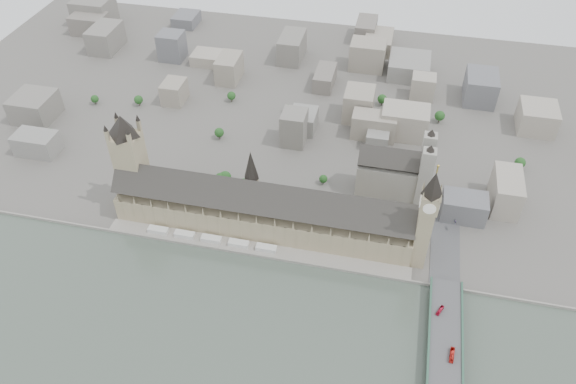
% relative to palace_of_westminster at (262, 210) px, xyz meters
% --- Properties ---
extents(ground, '(900.00, 900.00, 0.00)m').
position_rel_palace_of_westminster_xyz_m(ground, '(0.00, -19.70, -22.71)').
color(ground, '#595651').
rests_on(ground, ground).
extents(embankment_wall, '(600.00, 1.50, 3.00)m').
position_rel_palace_of_westminster_xyz_m(embankment_wall, '(0.00, -34.70, -21.21)').
color(embankment_wall, gray).
rests_on(embankment_wall, ground).
extents(river_terrace, '(270.00, 15.00, 2.00)m').
position_rel_palace_of_westminster_xyz_m(river_terrace, '(0.00, -27.20, -21.71)').
color(river_terrace, gray).
rests_on(river_terrace, ground).
extents(terrace_tents, '(118.00, 7.00, 4.00)m').
position_rel_palace_of_westminster_xyz_m(terrace_tents, '(-40.00, -26.70, -18.71)').
color(terrace_tents, silver).
rests_on(terrace_tents, river_terrace).
extents(palace_of_westminster, '(265.00, 40.73, 55.44)m').
position_rel_palace_of_westminster_xyz_m(palace_of_westminster, '(0.00, 0.00, 0.00)').
color(palace_of_westminster, tan).
rests_on(palace_of_westminster, ground).
extents(elizabeth_tower, '(17.00, 17.00, 107.50)m').
position_rel_palace_of_westminster_xyz_m(elizabeth_tower, '(138.00, -11.70, 35.38)').
color(elizabeth_tower, tan).
rests_on(elizabeth_tower, ground).
extents(victoria_tower, '(30.00, 30.00, 100.00)m').
position_rel_palace_of_westminster_xyz_m(victoria_tower, '(-122.00, 6.30, 32.50)').
color(victoria_tower, tan).
rests_on(victoria_tower, ground).
extents(central_tower, '(13.00, 13.00, 48.00)m').
position_rel_palace_of_westminster_xyz_m(central_tower, '(-10.00, 6.30, 35.21)').
color(central_tower, gray).
rests_on(central_tower, ground).
extents(westminster_bridge, '(25.00, 325.00, 10.25)m').
position_rel_palace_of_westminster_xyz_m(westminster_bridge, '(162.00, -107.20, -17.58)').
color(westminster_bridge, '#474749').
rests_on(westminster_bridge, ground).
extents(westminster_abbey, '(68.00, 36.00, 64.00)m').
position_rel_palace_of_westminster_xyz_m(westminster_abbey, '(110.92, 75.30, 2.38)').
color(westminster_abbey, gray).
rests_on(westminster_abbey, ground).
extents(city_skyline_inland, '(720.00, 360.00, 38.00)m').
position_rel_palace_of_westminster_xyz_m(city_skyline_inland, '(0.00, 225.30, -3.71)').
color(city_skyline_inland, gray).
rests_on(city_skyline_inland, ground).
extents(park_trees, '(110.00, 30.00, 15.00)m').
position_rel_palace_of_westminster_xyz_m(park_trees, '(-10.00, 40.30, -15.21)').
color(park_trees, '#1A4117').
rests_on(park_trees, ground).
extents(red_bus_north, '(6.29, 10.12, 2.80)m').
position_rel_palace_of_westminster_xyz_m(red_bus_north, '(157.20, -66.82, -11.06)').
color(red_bus_north, red).
rests_on(red_bus_north, westminster_bridge).
extents(red_bus_south, '(4.03, 12.58, 3.44)m').
position_rel_palace_of_westminster_xyz_m(red_bus_south, '(166.23, -104.29, -10.73)').
color(red_bus_south, red).
rests_on(red_bus_south, westminster_bridge).
extents(car_approach, '(2.92, 5.32, 1.46)m').
position_rel_palace_of_westminster_xyz_m(car_approach, '(168.55, 34.45, -11.73)').
color(car_approach, gray).
rests_on(car_approach, westminster_bridge).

